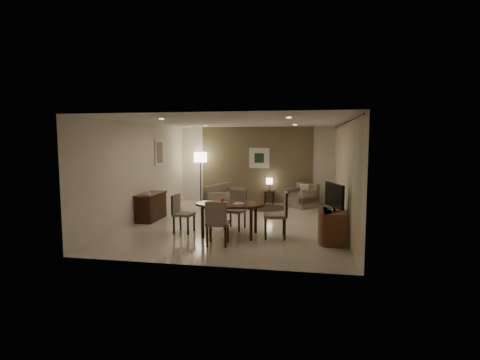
% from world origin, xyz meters
% --- Properties ---
extents(room_shell, '(5.50, 7.00, 2.70)m').
position_xyz_m(room_shell, '(0.00, 0.40, 1.35)').
color(room_shell, beige).
rests_on(room_shell, ground).
extents(taupe_accent, '(3.96, 0.03, 2.70)m').
position_xyz_m(taupe_accent, '(0.00, 3.48, 1.35)').
color(taupe_accent, '#6F6345').
rests_on(taupe_accent, wall_back).
extents(curtain_wall, '(0.08, 6.70, 2.58)m').
position_xyz_m(curtain_wall, '(2.68, 0.00, 1.32)').
color(curtain_wall, beige).
rests_on(curtain_wall, wall_right).
extents(curtain_rod, '(0.03, 6.80, 0.03)m').
position_xyz_m(curtain_rod, '(2.68, 0.00, 2.64)').
color(curtain_rod, black).
rests_on(curtain_rod, wall_right).
extents(art_back_frame, '(0.72, 0.03, 0.72)m').
position_xyz_m(art_back_frame, '(0.10, 3.46, 1.60)').
color(art_back_frame, silver).
rests_on(art_back_frame, wall_back).
extents(art_back_canvas, '(0.34, 0.01, 0.34)m').
position_xyz_m(art_back_canvas, '(0.10, 3.44, 1.60)').
color(art_back_canvas, '#1C331D').
rests_on(art_back_canvas, wall_back).
extents(art_left_frame, '(0.03, 0.60, 0.80)m').
position_xyz_m(art_left_frame, '(-2.72, 1.20, 1.85)').
color(art_left_frame, silver).
rests_on(art_left_frame, wall_left).
extents(art_left_canvas, '(0.01, 0.46, 0.64)m').
position_xyz_m(art_left_canvas, '(-2.71, 1.20, 1.85)').
color(art_left_canvas, gray).
rests_on(art_left_canvas, wall_left).
extents(downlight_nl, '(0.10, 0.10, 0.01)m').
position_xyz_m(downlight_nl, '(-1.40, -1.80, 2.69)').
color(downlight_nl, white).
rests_on(downlight_nl, ceiling).
extents(downlight_nr, '(0.10, 0.10, 0.01)m').
position_xyz_m(downlight_nr, '(1.40, -1.80, 2.69)').
color(downlight_nr, white).
rests_on(downlight_nr, ceiling).
extents(downlight_fl, '(0.10, 0.10, 0.01)m').
position_xyz_m(downlight_fl, '(-1.40, 1.80, 2.69)').
color(downlight_fl, white).
rests_on(downlight_fl, ceiling).
extents(downlight_fr, '(0.10, 0.10, 0.01)m').
position_xyz_m(downlight_fr, '(1.40, 1.80, 2.69)').
color(downlight_fr, white).
rests_on(downlight_fr, ceiling).
extents(console_desk, '(0.48, 1.20, 0.75)m').
position_xyz_m(console_desk, '(-2.49, 0.00, 0.38)').
color(console_desk, '#4C2718').
rests_on(console_desk, floor).
extents(telephone, '(0.20, 0.14, 0.09)m').
position_xyz_m(telephone, '(-2.49, -0.30, 0.80)').
color(telephone, white).
rests_on(telephone, console_desk).
extents(tv_cabinet, '(0.48, 0.90, 0.70)m').
position_xyz_m(tv_cabinet, '(2.40, -1.50, 0.35)').
color(tv_cabinet, brown).
rests_on(tv_cabinet, floor).
extents(flat_tv, '(0.36, 0.85, 0.60)m').
position_xyz_m(flat_tv, '(2.38, -1.50, 1.02)').
color(flat_tv, black).
rests_on(flat_tv, tv_cabinet).
extents(dining_table, '(1.62, 1.01, 0.76)m').
position_xyz_m(dining_table, '(0.04, -1.32, 0.38)').
color(dining_table, '#4C2718').
rests_on(dining_table, floor).
extents(chair_near, '(0.50, 0.50, 0.96)m').
position_xyz_m(chair_near, '(-0.05, -2.14, 0.48)').
color(chair_near, gray).
rests_on(chair_near, floor).
extents(chair_far, '(0.56, 0.56, 0.97)m').
position_xyz_m(chair_far, '(0.03, -0.69, 0.49)').
color(chair_far, gray).
rests_on(chair_far, floor).
extents(chair_left, '(0.48, 0.48, 0.91)m').
position_xyz_m(chair_left, '(-1.11, -1.22, 0.46)').
color(chair_left, gray).
rests_on(chair_left, floor).
extents(chair_right, '(0.57, 0.57, 1.06)m').
position_xyz_m(chair_right, '(1.09, -1.32, 0.53)').
color(chair_right, gray).
rests_on(chair_right, floor).
extents(plate_a, '(0.26, 0.26, 0.02)m').
position_xyz_m(plate_a, '(-0.14, -1.27, 0.77)').
color(plate_a, white).
rests_on(plate_a, dining_table).
extents(plate_b, '(0.26, 0.26, 0.02)m').
position_xyz_m(plate_b, '(0.26, -1.37, 0.77)').
color(plate_b, white).
rests_on(plate_b, dining_table).
extents(fruit_apple, '(0.09, 0.09, 0.09)m').
position_xyz_m(fruit_apple, '(-0.14, -1.27, 0.82)').
color(fruit_apple, red).
rests_on(fruit_apple, plate_a).
extents(napkin, '(0.12, 0.08, 0.03)m').
position_xyz_m(napkin, '(0.26, -1.37, 0.79)').
color(napkin, white).
rests_on(napkin, plate_b).
extents(round_rug, '(1.38, 1.38, 0.01)m').
position_xyz_m(round_rug, '(0.49, 2.42, 0.01)').
color(round_rug, '#393020').
rests_on(round_rug, floor).
extents(sofa, '(1.77, 1.22, 0.76)m').
position_xyz_m(sofa, '(-0.86, 2.30, 0.38)').
color(sofa, gray).
rests_on(sofa, floor).
extents(armchair, '(1.20, 1.20, 0.78)m').
position_xyz_m(armchair, '(1.60, 2.83, 0.39)').
color(armchair, gray).
rests_on(armchair, floor).
extents(side_table, '(0.36, 0.36, 0.46)m').
position_xyz_m(side_table, '(0.49, 3.25, 0.23)').
color(side_table, black).
rests_on(side_table, floor).
extents(table_lamp, '(0.22, 0.22, 0.50)m').
position_xyz_m(table_lamp, '(0.49, 3.25, 0.71)').
color(table_lamp, '#FFEAC1').
rests_on(table_lamp, side_table).
extents(floor_lamp, '(0.46, 0.46, 1.80)m').
position_xyz_m(floor_lamp, '(-1.96, 3.08, 0.90)').
color(floor_lamp, '#FFE5B7').
rests_on(floor_lamp, floor).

